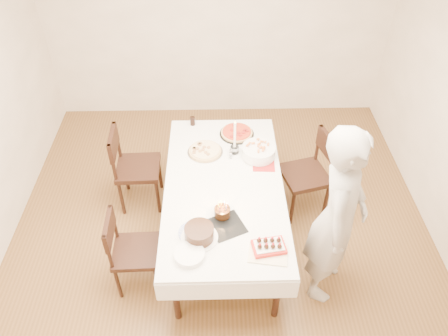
{
  "coord_description": "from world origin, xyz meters",
  "views": [
    {
      "loc": [
        -0.05,
        -2.88,
        3.69
      ],
      "look_at": [
        0.02,
        0.12,
        0.98
      ],
      "focal_mm": 35.0,
      "sensor_mm": 36.0,
      "label": 1
    }
  ],
  "objects_px": {
    "person": "(338,218)",
    "taper_candle": "(235,137)",
    "chair_left_dessert": "(136,251)",
    "pasta_bowl": "(259,152)",
    "chair_left_savory": "(138,168)",
    "pizza_white": "(205,151)",
    "dining_table": "(224,212)",
    "birthday_cake": "(222,209)",
    "chair_right_savory": "(305,175)",
    "cola_glass": "(193,121)",
    "pizza_pepperoni": "(237,133)",
    "strawberry_box": "(269,247)",
    "layer_cake": "(199,233)"
  },
  "relations": [
    {
      "from": "person",
      "to": "chair_right_savory",
      "type": "bearing_deg",
      "value": 25.4
    },
    {
      "from": "chair_left_savory",
      "to": "person",
      "type": "relative_size",
      "value": 0.54
    },
    {
      "from": "dining_table",
      "to": "chair_left_dessert",
      "type": "bearing_deg",
      "value": -146.9
    },
    {
      "from": "taper_candle",
      "to": "dining_table",
      "type": "bearing_deg",
      "value": -103.88
    },
    {
      "from": "chair_left_savory",
      "to": "pasta_bowl",
      "type": "xyz_separation_m",
      "value": [
        1.29,
        -0.13,
        0.32
      ]
    },
    {
      "from": "pizza_white",
      "to": "person",
      "type": "bearing_deg",
      "value": -43.97
    },
    {
      "from": "person",
      "to": "taper_candle",
      "type": "relative_size",
      "value": 4.52
    },
    {
      "from": "birthday_cake",
      "to": "taper_candle",
      "type": "bearing_deg",
      "value": 80.61
    },
    {
      "from": "chair_left_savory",
      "to": "pizza_white",
      "type": "height_order",
      "value": "chair_left_savory"
    },
    {
      "from": "chair_left_savory",
      "to": "pasta_bowl",
      "type": "height_order",
      "value": "chair_left_savory"
    },
    {
      "from": "layer_cake",
      "to": "chair_left_dessert",
      "type": "bearing_deg",
      "value": 170.06
    },
    {
      "from": "pizza_pepperoni",
      "to": "taper_candle",
      "type": "distance_m",
      "value": 0.36
    },
    {
      "from": "pizza_white",
      "to": "birthday_cake",
      "type": "xyz_separation_m",
      "value": [
        0.16,
        -0.89,
        0.06
      ]
    },
    {
      "from": "taper_candle",
      "to": "layer_cake",
      "type": "distance_m",
      "value": 1.19
    },
    {
      "from": "taper_candle",
      "to": "pizza_pepperoni",
      "type": "bearing_deg",
      "value": 83.08
    },
    {
      "from": "dining_table",
      "to": "layer_cake",
      "type": "distance_m",
      "value": 0.81
    },
    {
      "from": "person",
      "to": "strawberry_box",
      "type": "relative_size",
      "value": 6.82
    },
    {
      "from": "taper_candle",
      "to": "cola_glass",
      "type": "bearing_deg",
      "value": 132.1
    },
    {
      "from": "pasta_bowl",
      "to": "cola_glass",
      "type": "xyz_separation_m",
      "value": [
        -0.69,
        0.57,
        -0.01
      ]
    },
    {
      "from": "person",
      "to": "birthday_cake",
      "type": "bearing_deg",
      "value": 100.03
    },
    {
      "from": "taper_candle",
      "to": "strawberry_box",
      "type": "height_order",
      "value": "taper_candle"
    },
    {
      "from": "chair_left_dessert",
      "to": "pasta_bowl",
      "type": "xyz_separation_m",
      "value": [
        1.18,
        0.96,
        0.37
      ]
    },
    {
      "from": "dining_table",
      "to": "chair_left_savory",
      "type": "height_order",
      "value": "chair_left_savory"
    },
    {
      "from": "chair_left_dessert",
      "to": "layer_cake",
      "type": "bearing_deg",
      "value": 168.65
    },
    {
      "from": "person",
      "to": "strawberry_box",
      "type": "bearing_deg",
      "value": 128.69
    },
    {
      "from": "chair_left_dessert",
      "to": "pizza_pepperoni",
      "type": "xyz_separation_m",
      "value": [
        0.98,
        1.33,
        0.33
      ]
    },
    {
      "from": "pasta_bowl",
      "to": "taper_candle",
      "type": "distance_m",
      "value": 0.29
    },
    {
      "from": "chair_right_savory",
      "to": "chair_left_dessert",
      "type": "height_order",
      "value": "chair_right_savory"
    },
    {
      "from": "pizza_pepperoni",
      "to": "strawberry_box",
      "type": "height_order",
      "value": "strawberry_box"
    },
    {
      "from": "dining_table",
      "to": "chair_left_dessert",
      "type": "xyz_separation_m",
      "value": [
        -0.82,
        -0.53,
        0.07
      ]
    },
    {
      "from": "pizza_pepperoni",
      "to": "dining_table",
      "type": "bearing_deg",
      "value": -101.22
    },
    {
      "from": "person",
      "to": "pizza_white",
      "type": "relative_size",
      "value": 4.99
    },
    {
      "from": "dining_table",
      "to": "birthday_cake",
      "type": "height_order",
      "value": "birthday_cake"
    },
    {
      "from": "layer_cake",
      "to": "pasta_bowl",
      "type": "bearing_deg",
      "value": 60.95
    },
    {
      "from": "chair_right_savory",
      "to": "cola_glass",
      "type": "bearing_deg",
      "value": 139.01
    },
    {
      "from": "birthday_cake",
      "to": "strawberry_box",
      "type": "relative_size",
      "value": 0.54
    },
    {
      "from": "dining_table",
      "to": "pizza_white",
      "type": "height_order",
      "value": "pizza_white"
    },
    {
      "from": "dining_table",
      "to": "strawberry_box",
      "type": "distance_m",
      "value": 0.94
    },
    {
      "from": "pizza_pepperoni",
      "to": "chair_left_savory",
      "type": "bearing_deg",
      "value": -167.1
    },
    {
      "from": "chair_right_savory",
      "to": "cola_glass",
      "type": "relative_size",
      "value": 9.7
    },
    {
      "from": "chair_right_savory",
      "to": "person",
      "type": "distance_m",
      "value": 1.08
    },
    {
      "from": "chair_left_dessert",
      "to": "taper_candle",
      "type": "height_order",
      "value": "taper_candle"
    },
    {
      "from": "strawberry_box",
      "to": "taper_candle",
      "type": "bearing_deg",
      "value": 100.49
    },
    {
      "from": "chair_left_savory",
      "to": "chair_left_dessert",
      "type": "bearing_deg",
      "value": 93.72
    },
    {
      "from": "dining_table",
      "to": "layer_cake",
      "type": "bearing_deg",
      "value": -109.4
    },
    {
      "from": "chair_left_savory",
      "to": "pizza_white",
      "type": "relative_size",
      "value": 2.68
    },
    {
      "from": "dining_table",
      "to": "pizza_white",
      "type": "bearing_deg",
      "value": 110.5
    },
    {
      "from": "dining_table",
      "to": "cola_glass",
      "type": "height_order",
      "value": "cola_glass"
    },
    {
      "from": "dining_table",
      "to": "cola_glass",
      "type": "relative_size",
      "value": 21.07
    },
    {
      "from": "chair_left_savory",
      "to": "pasta_bowl",
      "type": "distance_m",
      "value": 1.33
    }
  ]
}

